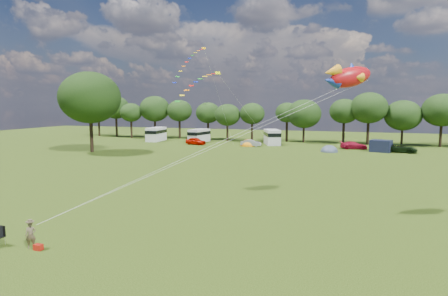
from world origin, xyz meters
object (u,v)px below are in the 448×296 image
(fish_kite, at_px, (347,77))
(campervan_a, at_px, (156,134))
(campervan_b, at_px, (199,135))
(campervan_c, at_px, (272,136))
(car_a, at_px, (196,141))
(tent_greyblue, at_px, (329,152))
(car_b, at_px, (251,143))
(car_d, at_px, (401,148))
(car_c, at_px, (354,145))
(kite_flyer, at_px, (31,235))
(tent_orange, at_px, (249,146))
(big_tree, at_px, (90,98))

(fish_kite, bearing_deg, campervan_a, 95.85)
(campervan_b, bearing_deg, campervan_c, -79.79)
(car_a, distance_m, tent_greyblue, 25.80)
(car_b, height_order, car_d, car_d)
(campervan_c, bearing_deg, car_d, -124.32)
(fish_kite, bearing_deg, tent_greyblue, 57.64)
(car_a, relative_size, car_c, 0.95)
(car_c, height_order, kite_flyer, kite_flyer)
(car_a, xyz_separation_m, campervan_a, (-11.07, 4.27, 0.86))
(campervan_c, height_order, tent_orange, campervan_c)
(car_a, height_order, car_c, car_a)
(big_tree, height_order, campervan_b, big_tree)
(tent_orange, xyz_separation_m, fish_kite, (17.87, -39.87, 9.92))
(car_d, relative_size, kite_flyer, 3.42)
(car_b, relative_size, campervan_a, 0.58)
(big_tree, height_order, tent_greyblue, big_tree)
(big_tree, relative_size, car_c, 2.95)
(campervan_b, bearing_deg, campervan_a, 104.57)
(car_c, xyz_separation_m, tent_orange, (-19.07, -0.95, -0.65))
(fish_kite, bearing_deg, campervan_b, 87.44)
(campervan_a, xyz_separation_m, tent_orange, (21.51, -2.98, -1.55))
(big_tree, bearing_deg, car_c, 23.61)
(campervan_b, xyz_separation_m, fish_kite, (29.66, -43.68, 8.48))
(tent_greyblue, bearing_deg, car_a, 172.95)
(campervan_a, bearing_deg, big_tree, 171.91)
(big_tree, bearing_deg, campervan_b, 62.98)
(tent_greyblue, xyz_separation_m, kite_flyer, (-13.49, -49.11, 0.73))
(car_a, relative_size, campervan_a, 0.69)
(car_b, height_order, car_c, car_c)
(car_b, distance_m, campervan_c, 5.65)
(fish_kite, bearing_deg, car_b, 77.00)
(car_d, height_order, kite_flyer, kite_flyer)
(big_tree, distance_m, car_b, 29.68)
(car_c, bearing_deg, fish_kite, 167.46)
(car_c, bearing_deg, big_tree, 102.76)
(car_d, height_order, campervan_a, campervan_a)
(campervan_a, relative_size, campervan_c, 0.95)
(big_tree, xyz_separation_m, campervan_c, (26.28, 21.18, -7.43))
(car_c, xyz_separation_m, tent_greyblue, (-3.91, -5.41, -0.65))
(tent_greyblue, height_order, kite_flyer, kite_flyer)
(car_a, relative_size, kite_flyer, 2.86)
(car_a, distance_m, car_c, 29.59)
(big_tree, relative_size, campervan_a, 2.15)
(campervan_c, height_order, kite_flyer, campervan_c)
(campervan_b, relative_size, campervan_c, 0.89)
(campervan_b, distance_m, fish_kite, 53.47)
(campervan_c, height_order, tent_greyblue, campervan_c)
(campervan_c, bearing_deg, campervan_a, 71.83)
(tent_orange, bearing_deg, tent_greyblue, -16.37)
(tent_greyblue, bearing_deg, big_tree, -161.28)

